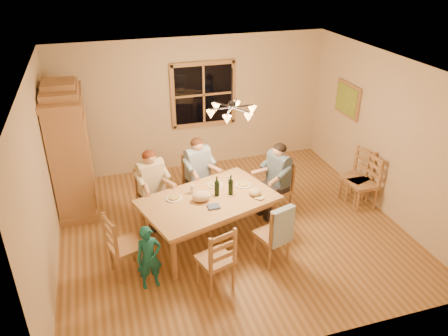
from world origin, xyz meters
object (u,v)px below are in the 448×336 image
object	(u,v)px
chandelier	(232,111)
adult_plaid_man	(198,165)
chair_near_left	(215,268)
chair_far_right	(199,191)
wine_bottle_a	(217,186)
armoire	(71,152)
chair_end_left	(126,255)
dining_table	(209,204)
chair_far_left	(154,206)
wine_bottle_b	(231,185)
child	(149,258)
chair_near_right	(272,243)
adult_woman	(151,179)
chair_end_right	(276,198)
chair_spare_back	(355,185)
chair_spare_front	(361,191)

from	to	relation	value
chandelier	adult_plaid_man	size ratio (longest dim) A/B	0.88
adult_plaid_man	chair_near_left	bearing A→B (deg)	64.80
chair_far_right	wine_bottle_a	size ratio (longest dim) A/B	3.00
armoire	chair_end_left	bearing A→B (deg)	-72.77
dining_table	chair_far_left	world-z (taller)	chair_far_left
chair_near_left	wine_bottle_a	bearing A→B (deg)	55.20
chair_far_right	wine_bottle_b	size ratio (longest dim) A/B	3.00
wine_bottle_b	child	xyz separation A→B (m)	(-1.42, -0.83, -0.45)
chair_near_right	dining_table	bearing A→B (deg)	117.90
armoire	child	bearing A→B (deg)	-69.45
adult_woman	wine_bottle_b	size ratio (longest dim) A/B	2.65
adult_woman	wine_bottle_b	xyz separation A→B (m)	(1.13, -0.72, 0.08)
chair_near_right	adult_plaid_man	world-z (taller)	adult_plaid_man
chandelier	chair_end_left	size ratio (longest dim) A/B	0.78
chair_far_right	chair_near_right	xyz separation A→B (m)	(0.67, -1.78, 0.00)
adult_woman	adult_plaid_man	bearing A→B (deg)	180.00
chair_end_right	chair_near_left	bearing A→B (deg)	116.57
dining_table	chair_near_right	world-z (taller)	chair_near_right
wine_bottle_a	chair_spare_back	size ratio (longest dim) A/B	0.33
chair_far_right	chair_near_left	world-z (taller)	same
dining_table	chair_end_left	distance (m)	1.44
chair_near_right	chair_spare_back	world-z (taller)	same
adult_woman	wine_bottle_a	bearing A→B (deg)	125.53
chair_near_left	chair_near_right	size ratio (longest dim) A/B	1.00
armoire	chair_far_right	xyz separation A→B (m)	(2.08, -0.69, -0.75)
armoire	dining_table	world-z (taller)	armoire
armoire	adult_plaid_man	bearing A→B (deg)	-18.42
chair_spare_front	wine_bottle_a	bearing A→B (deg)	92.78
dining_table	chair_far_left	distance (m)	1.13
adult_plaid_man	chair_spare_back	size ratio (longest dim) A/B	0.88
dining_table	adult_plaid_man	distance (m)	1.04
chair_spare_back	wine_bottle_a	bearing A→B (deg)	78.45
chandelier	adult_woman	xyz separation A→B (m)	(-1.19, 0.56, -1.24)
chair_near_left	chair_near_right	xyz separation A→B (m)	(0.96, 0.30, 0.00)
chair_near_left	adult_woman	world-z (taller)	adult_woman
chair_far_right	chair_end_left	bearing A→B (deg)	27.98
chair_far_left	chair_near_left	bearing A→B (deg)	90.00
dining_table	chair_near_right	xyz separation A→B (m)	(0.76, -0.75, -0.36)
chair_spare_front	chair_far_left	bearing A→B (deg)	81.35
armoire	chair_spare_front	bearing A→B (deg)	-17.54
dining_table	wine_bottle_a	world-z (taller)	wine_bottle_a
chair_near_left	wine_bottle_b	distance (m)	1.38
child	armoire	bearing A→B (deg)	105.47
chair_near_left	chandelier	bearing A→B (deg)	46.05
adult_woman	wine_bottle_b	world-z (taller)	adult_woman
chair_near_right	chair_spare_back	bearing A→B (deg)	11.26
chair_far_left	chair_end_right	distance (m)	2.12
adult_woman	child	size ratio (longest dim) A/B	0.91
chair_far_right	chair_spare_back	world-z (taller)	same
chair_end_left	adult_plaid_man	xyz separation A→B (m)	(1.42, 1.44, 0.54)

